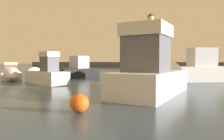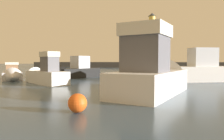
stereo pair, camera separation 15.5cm
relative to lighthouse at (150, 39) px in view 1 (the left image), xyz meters
name	(u,v)px [view 1 (the left image)]	position (x,y,z in m)	size (l,w,h in m)	color
ground_plane	(128,74)	(-2.65, -32.58, -8.71)	(220.00, 220.00, 0.00)	#384C60
breakwater	(142,65)	(-2.65, 0.00, -7.87)	(70.77, 5.92, 1.68)	#423F3D
lighthouse	(150,39)	(0.00, 0.00, 0.00)	(2.59, 2.59, 14.85)	silver
motorboat_0	(43,74)	(-8.57, -48.75, -7.87)	(6.40, 5.27, 3.06)	white
motorboat_1	(186,71)	(4.71, -44.28, -7.66)	(9.31, 5.50, 3.75)	white
motorboat_2	(157,74)	(1.80, -52.38, -7.48)	(5.56, 9.71, 4.76)	white
motorboat_3	(72,71)	(-8.25, -42.44, -7.89)	(4.92, 7.94, 3.04)	black
motorboat_4	(11,74)	(-13.68, -46.31, -8.11)	(5.50, 6.37, 2.37)	silver
mooring_buoy	(79,103)	(-1.29, -58.94, -8.33)	(0.77, 0.77, 0.77)	#EA5919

